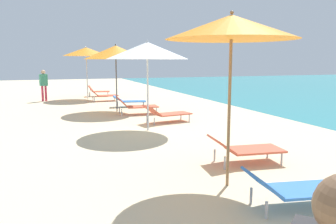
# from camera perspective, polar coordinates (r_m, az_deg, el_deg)

# --- Properties ---
(umbrella_fourth) EXTENTS (2.07, 2.07, 2.82)m
(umbrella_fourth) POSITION_cam_1_polar(r_m,az_deg,el_deg) (5.50, 10.65, 13.84)
(umbrella_fourth) COLOR olive
(umbrella_fourth) RESTS_ON ground
(lounger_fourth_shoreside) EXTENTS (1.54, 0.82, 0.57)m
(lounger_fourth_shoreside) POSITION_cam_1_polar(r_m,az_deg,el_deg) (7.01, 12.89, -5.98)
(lounger_fourth_shoreside) COLOR #D8593F
(lounger_fourth_shoreside) RESTS_ON ground
(lounger_fourth_inland) EXTENTS (1.52, 0.84, 0.56)m
(lounger_fourth_inland) POSITION_cam_1_polar(r_m,az_deg,el_deg) (5.17, 20.62, -11.89)
(lounger_fourth_inland) COLOR blue
(lounger_fourth_inland) RESTS_ON ground
(umbrella_fifth) EXTENTS (2.39, 2.39, 2.64)m
(umbrella_fifth) POSITION_cam_1_polar(r_m,az_deg,el_deg) (9.90, -3.51, 10.27)
(umbrella_fifth) COLOR silver
(umbrella_fifth) RESTS_ON ground
(lounger_fifth_shoreside) EXTENTS (1.68, 0.90, 0.61)m
(lounger_fifth_shoreside) POSITION_cam_1_polar(r_m,az_deg,el_deg) (11.30, -0.21, -0.18)
(lounger_fifth_shoreside) COLOR #D8593F
(lounger_fifth_shoreside) RESTS_ON ground
(umbrella_sixth) EXTENTS (2.55, 2.55, 2.71)m
(umbrella_sixth) POSITION_cam_1_polar(r_m,az_deg,el_deg) (13.80, -8.81, 9.91)
(umbrella_sixth) COLOR #4C4C51
(umbrella_sixth) RESTS_ON ground
(lounger_sixth_shoreside) EXTENTS (1.54, 0.89, 0.51)m
(lounger_sixth_shoreside) POSITION_cam_1_polar(r_m,az_deg,el_deg) (15.21, -6.56, 1.92)
(lounger_sixth_shoreside) COLOR blue
(lounger_sixth_shoreside) RESTS_ON ground
(lounger_sixth_inland) EXTENTS (1.59, 0.76, 0.69)m
(lounger_sixth_inland) POSITION_cam_1_polar(r_m,az_deg,el_deg) (13.03, -5.35, 1.11)
(lounger_sixth_inland) COLOR #D8593F
(lounger_sixth_inland) RESTS_ON ground
(umbrella_farthest) EXTENTS (2.43, 2.43, 2.80)m
(umbrella_farthest) POSITION_cam_1_polar(r_m,az_deg,el_deg) (18.66, -13.63, 9.86)
(umbrella_farthest) COLOR silver
(umbrella_farthest) RESTS_ON ground
(lounger_farthest_shoreside) EXTENTS (1.29, 0.80, 0.64)m
(lounger_farthest_shoreside) POSITION_cam_1_polar(r_m,az_deg,el_deg) (19.96, -11.70, 3.54)
(lounger_farthest_shoreside) COLOR #D8593F
(lounger_farthest_shoreside) RESTS_ON ground
(lounger_farthest_inland) EXTENTS (1.37, 0.65, 0.60)m
(lounger_farthest_inland) POSITION_cam_1_polar(r_m,az_deg,el_deg) (17.57, -10.78, 2.86)
(lounger_farthest_inland) COLOR #D8593F
(lounger_farthest_inland) RESTS_ON ground
(person_walking_far) EXTENTS (0.42, 0.33, 1.58)m
(person_walking_far) POSITION_cam_1_polar(r_m,az_deg,el_deg) (18.30, -20.24, 4.70)
(person_walking_far) COLOR #D8334C
(person_walking_far) RESTS_ON ground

